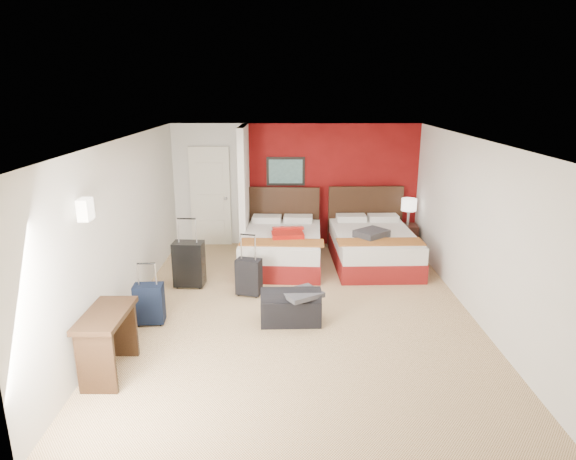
{
  "coord_description": "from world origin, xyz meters",
  "views": [
    {
      "loc": [
        -0.18,
        -6.73,
        3.17
      ],
      "look_at": [
        -0.16,
        0.8,
        1.0
      ],
      "focal_mm": 30.73,
      "sensor_mm": 36.0,
      "label": 1
    }
  ],
  "objects_px": {
    "bed_right": "(373,248)",
    "table_lamp": "(409,212)",
    "suitcase_charcoal": "(249,278)",
    "nightstand": "(407,238)",
    "bed_left": "(282,249)",
    "desk": "(109,343)",
    "suitcase_navy": "(150,305)",
    "red_suitcase_open": "(288,232)",
    "suitcase_black": "(189,265)",
    "duffel_bag": "(291,308)"
  },
  "relations": [
    {
      "from": "bed_right",
      "to": "table_lamp",
      "type": "height_order",
      "value": "table_lamp"
    },
    {
      "from": "table_lamp",
      "to": "suitcase_charcoal",
      "type": "distance_m",
      "value": 3.79
    },
    {
      "from": "nightstand",
      "to": "table_lamp",
      "type": "relative_size",
      "value": 1.01
    },
    {
      "from": "bed_left",
      "to": "desk",
      "type": "bearing_deg",
      "value": -114.63
    },
    {
      "from": "nightstand",
      "to": "suitcase_navy",
      "type": "bearing_deg",
      "value": -139.94
    },
    {
      "from": "bed_right",
      "to": "nightstand",
      "type": "relative_size",
      "value": 3.83
    },
    {
      "from": "suitcase_navy",
      "to": "desk",
      "type": "xyz_separation_m",
      "value": [
        -0.12,
        -1.25,
        0.11
      ]
    },
    {
      "from": "bed_right",
      "to": "red_suitcase_open",
      "type": "xyz_separation_m",
      "value": [
        -1.59,
        -0.1,
        0.35
      ]
    },
    {
      "from": "nightstand",
      "to": "table_lamp",
      "type": "height_order",
      "value": "table_lamp"
    },
    {
      "from": "red_suitcase_open",
      "to": "suitcase_navy",
      "type": "xyz_separation_m",
      "value": [
        -1.92,
        -2.31,
        -0.38
      ]
    },
    {
      "from": "bed_left",
      "to": "desk",
      "type": "relative_size",
      "value": 2.2
    },
    {
      "from": "suitcase_charcoal",
      "to": "suitcase_navy",
      "type": "bearing_deg",
      "value": -127.92
    },
    {
      "from": "suitcase_navy",
      "to": "suitcase_charcoal",
      "type": "bearing_deg",
      "value": 33.35
    },
    {
      "from": "bed_right",
      "to": "suitcase_black",
      "type": "height_order",
      "value": "suitcase_black"
    },
    {
      "from": "duffel_bag",
      "to": "desk",
      "type": "xyz_separation_m",
      "value": [
        -2.08,
        -1.28,
        0.17
      ]
    },
    {
      "from": "red_suitcase_open",
      "to": "table_lamp",
      "type": "xyz_separation_m",
      "value": [
        2.41,
        0.9,
        0.15
      ]
    },
    {
      "from": "table_lamp",
      "to": "duffel_bag",
      "type": "relative_size",
      "value": 0.64
    },
    {
      "from": "suitcase_black",
      "to": "suitcase_charcoal",
      "type": "bearing_deg",
      "value": -16.5
    },
    {
      "from": "bed_right",
      "to": "duffel_bag",
      "type": "height_order",
      "value": "bed_right"
    },
    {
      "from": "red_suitcase_open",
      "to": "duffel_bag",
      "type": "height_order",
      "value": "red_suitcase_open"
    },
    {
      "from": "suitcase_charcoal",
      "to": "duffel_bag",
      "type": "distance_m",
      "value": 1.16
    },
    {
      "from": "desk",
      "to": "duffel_bag",
      "type": "bearing_deg",
      "value": 32.39
    },
    {
      "from": "nightstand",
      "to": "suitcase_navy",
      "type": "relative_size",
      "value": 0.98
    },
    {
      "from": "red_suitcase_open",
      "to": "nightstand",
      "type": "bearing_deg",
      "value": 14.94
    },
    {
      "from": "desk",
      "to": "suitcase_charcoal",
      "type": "bearing_deg",
      "value": 58.15
    },
    {
      "from": "table_lamp",
      "to": "suitcase_navy",
      "type": "bearing_deg",
      "value": -143.43
    },
    {
      "from": "red_suitcase_open",
      "to": "table_lamp",
      "type": "bearing_deg",
      "value": 14.94
    },
    {
      "from": "duffel_bag",
      "to": "suitcase_charcoal",
      "type": "bearing_deg",
      "value": 122.99
    },
    {
      "from": "suitcase_black",
      "to": "suitcase_charcoal",
      "type": "relative_size",
      "value": 1.29
    },
    {
      "from": "bed_right",
      "to": "suitcase_navy",
      "type": "height_order",
      "value": "bed_right"
    },
    {
      "from": "duffel_bag",
      "to": "desk",
      "type": "distance_m",
      "value": 2.45
    },
    {
      "from": "table_lamp",
      "to": "duffel_bag",
      "type": "xyz_separation_m",
      "value": [
        -2.37,
        -3.18,
        -0.6
      ]
    },
    {
      "from": "table_lamp",
      "to": "suitcase_navy",
      "type": "height_order",
      "value": "table_lamp"
    },
    {
      "from": "desk",
      "to": "bed_right",
      "type": "bearing_deg",
      "value": 45.94
    },
    {
      "from": "bed_left",
      "to": "suitcase_charcoal",
      "type": "xyz_separation_m",
      "value": [
        -0.52,
        -1.42,
        -0.02
      ]
    },
    {
      "from": "bed_right",
      "to": "red_suitcase_open",
      "type": "relative_size",
      "value": 2.68
    },
    {
      "from": "bed_left",
      "to": "suitcase_navy",
      "type": "bearing_deg",
      "value": -123.72
    },
    {
      "from": "suitcase_black",
      "to": "duffel_bag",
      "type": "relative_size",
      "value": 0.88
    },
    {
      "from": "bed_right",
      "to": "red_suitcase_open",
      "type": "bearing_deg",
      "value": -177.99
    },
    {
      "from": "suitcase_charcoal",
      "to": "duffel_bag",
      "type": "height_order",
      "value": "suitcase_charcoal"
    },
    {
      "from": "nightstand",
      "to": "suitcase_charcoal",
      "type": "height_order",
      "value": "suitcase_charcoal"
    },
    {
      "from": "suitcase_black",
      "to": "suitcase_charcoal",
      "type": "distance_m",
      "value": 1.08
    },
    {
      "from": "duffel_bag",
      "to": "red_suitcase_open",
      "type": "bearing_deg",
      "value": 89.45
    },
    {
      "from": "bed_left",
      "to": "suitcase_charcoal",
      "type": "distance_m",
      "value": 1.51
    },
    {
      "from": "bed_right",
      "to": "bed_left",
      "type": "bearing_deg",
      "value": 178.42
    },
    {
      "from": "suitcase_black",
      "to": "duffel_bag",
      "type": "height_order",
      "value": "suitcase_black"
    },
    {
      "from": "table_lamp",
      "to": "desk",
      "type": "distance_m",
      "value": 6.31
    },
    {
      "from": "bed_left",
      "to": "duffel_bag",
      "type": "xyz_separation_m",
      "value": [
        0.14,
        -2.38,
        -0.09
      ]
    },
    {
      "from": "red_suitcase_open",
      "to": "desk",
      "type": "bearing_deg",
      "value": -125.45
    },
    {
      "from": "bed_left",
      "to": "suitcase_charcoal",
      "type": "relative_size",
      "value": 3.57
    }
  ]
}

